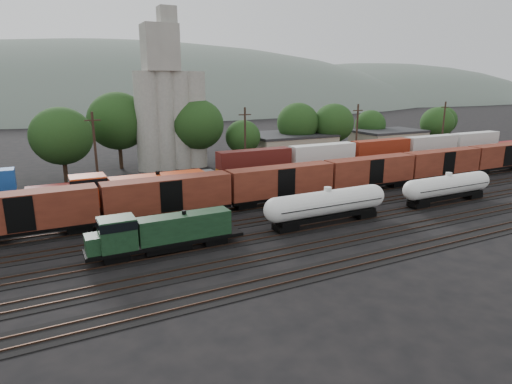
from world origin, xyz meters
name	(u,v)px	position (x,y,z in m)	size (l,w,h in m)	color
ground	(234,225)	(0.00, 0.00, 0.00)	(600.00, 600.00, 0.00)	black
tracks	(234,224)	(0.00, 0.00, 0.05)	(180.00, 33.20, 0.20)	black
green_locomotive	(158,232)	(-10.07, -5.00, 2.29)	(14.98, 2.64, 3.96)	black
tank_car_a	(327,204)	(9.45, -5.00, 2.53)	(16.17, 2.90, 4.24)	silver
tank_car_b	(447,186)	(29.32, -5.00, 2.42)	(15.40, 2.76, 4.04)	silver
orange_locomotive	(132,191)	(-9.51, 10.00, 2.83)	(20.03, 3.34, 5.01)	black
boxcar_string	(281,182)	(9.17, 5.00, 3.12)	(169.00, 2.90, 4.20)	black
container_wall	(187,177)	(-0.63, 15.00, 2.74)	(165.60, 2.60, 5.80)	black
grain_silo	(170,109)	(3.28, 36.00, 11.26)	(13.40, 5.00, 29.00)	gray
industrial_sheds	(190,154)	(6.63, 35.25, 2.56)	(119.38, 17.26, 5.10)	#9E937F
tree_band	(122,130)	(-5.50, 36.88, 7.60)	(163.48, 20.72, 14.36)	black
utility_poles	(176,147)	(0.00, 22.00, 6.21)	(122.20, 0.36, 12.00)	black
distant_hills	(110,138)	(23.92, 260.00, -20.56)	(860.00, 286.00, 130.00)	#59665B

